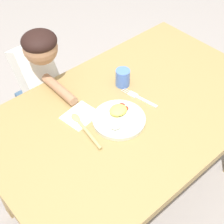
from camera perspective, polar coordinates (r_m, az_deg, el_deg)
The scene contains 8 objects.
ground_plane at distance 2.08m, azimuth 2.70°, elevation -13.47°, with size 8.00×8.00×0.00m, color gray.
dining_table at distance 1.58m, azimuth 3.45°, elevation -1.80°, with size 1.35×0.84×0.72m.
plate at distance 1.45m, azimuth 1.18°, elevation -1.07°, with size 0.24×0.24×0.05m.
fork at distance 1.56m, azimuth 4.82°, elevation 2.44°, with size 0.05×0.20×0.01m.
spoon at distance 1.42m, azimuth -4.91°, elevation -2.74°, with size 0.06×0.24×0.02m.
drinking_cup at distance 1.60m, azimuth 1.87°, elevation 5.98°, with size 0.07×0.07×0.09m, color #4A72CD.
person at distance 1.86m, azimuth -12.24°, elevation 2.65°, with size 0.18×0.47×1.00m.
napkin at distance 1.48m, azimuth -5.53°, elevation -0.62°, with size 0.15×0.13×0.00m, color white.
Camera 1 is at (-0.78, -0.74, 1.78)m, focal length 52.67 mm.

